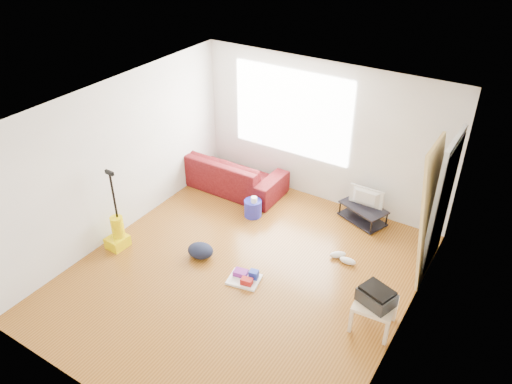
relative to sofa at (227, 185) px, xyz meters
The scene contains 13 objects.
room 2.76m from the sofa, 46.90° to the right, with size 4.51×5.01×2.51m.
sofa is the anchor object (origin of this frame).
tv_stand 2.59m from the sofa, ahead, with size 0.86×0.68×0.28m.
tv 2.63m from the sofa, ahead, with size 0.58×0.08×0.33m, color black.
side_table 4.03m from the sofa, 27.60° to the right, with size 0.53×0.53×0.40m.
printer 4.05m from the sofa, 27.60° to the right, with size 0.51×0.44×0.22m.
bucket 1.10m from the sofa, 31.59° to the right, with size 0.30×0.30×0.30m, color #252ABD.
toilet_paper 1.16m from the sofa, 31.66° to the right, with size 0.11×0.11×0.10m, color white.
cleaning_tray 2.65m from the sofa, 49.43° to the right, with size 0.50×0.43×0.16m.
backpack 2.10m from the sofa, 66.05° to the right, with size 0.40×0.32×0.22m, color black.
sneakers 2.85m from the sofa, 17.64° to the right, with size 0.45×0.24×0.10m.
vacuum 2.43m from the sofa, 99.24° to the right, with size 0.29×0.33×1.32m.
door_panel 3.78m from the sofa, ahead, with size 0.04×0.83×2.07m, color tan.
Camera 1 is at (3.10, -4.53, 4.85)m, focal length 35.00 mm.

